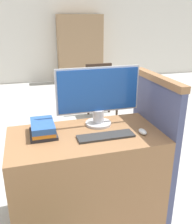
% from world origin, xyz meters
% --- Properties ---
extents(wall_back, '(12.00, 0.06, 2.80)m').
position_xyz_m(wall_back, '(0.00, 5.31, 1.40)').
color(wall_back, silver).
rests_on(wall_back, ground_plane).
extents(desk, '(1.13, 0.61, 0.75)m').
position_xyz_m(desk, '(0.00, 0.31, 0.38)').
color(desk, '#8C603D').
rests_on(desk, ground_plane).
extents(carrel_divider, '(0.07, 0.71, 1.15)m').
position_xyz_m(carrel_divider, '(0.59, 0.36, 0.58)').
color(carrel_divider, '#474C70').
rests_on(carrel_divider, ground_plane).
extents(monitor, '(0.66, 0.21, 0.47)m').
position_xyz_m(monitor, '(0.14, 0.46, 1.00)').
color(monitor, '#B7B7BC').
rests_on(monitor, desk).
extents(keyboard, '(0.42, 0.12, 0.02)m').
position_xyz_m(keyboard, '(0.13, 0.22, 0.76)').
color(keyboard, '#2D2D2D').
rests_on(keyboard, desk).
extents(mouse, '(0.05, 0.09, 0.03)m').
position_xyz_m(mouse, '(0.41, 0.20, 0.77)').
color(mouse, silver).
rests_on(mouse, desk).
extents(book_stack, '(0.19, 0.27, 0.10)m').
position_xyz_m(book_stack, '(-0.30, 0.39, 0.80)').
color(book_stack, '#232328').
rests_on(book_stack, desk).
extents(far_chair, '(0.44, 0.44, 0.87)m').
position_xyz_m(far_chair, '(0.80, 2.50, 0.50)').
color(far_chair, '#38281E').
rests_on(far_chair, ground_plane).
extents(bookshelf_far, '(1.14, 0.32, 1.66)m').
position_xyz_m(bookshelf_far, '(1.03, 5.07, 0.83)').
color(bookshelf_far, '#9E7A56').
rests_on(bookshelf_far, ground_plane).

